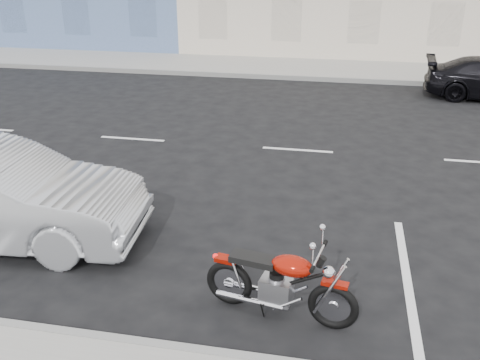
{
  "coord_description": "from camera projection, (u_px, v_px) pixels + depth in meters",
  "views": [
    {
      "loc": [
        -1.07,
        -11.51,
        4.25
      ],
      "look_at": [
        -2.6,
        -3.75,
        0.8
      ],
      "focal_mm": 40.0,
      "sensor_mm": 36.0,
      "label": 1
    }
  ],
  "objects": [
    {
      "name": "motorcycle",
      "position": [
        336.0,
        297.0,
        6.32
      ],
      "size": [
        1.95,
        0.71,
        0.99
      ],
      "rotation": [
        0.0,
        0.0,
        -0.18
      ],
      "color": "black",
      "rests_on": "ground"
    },
    {
      "name": "ground",
      "position": [
        388.0,
        156.0,
        11.86
      ],
      "size": [
        120.0,
        120.0,
        0.0
      ],
      "primitive_type": "plane",
      "color": "black",
      "rests_on": "ground"
    },
    {
      "name": "curb_far",
      "position": [
        232.0,
        75.0,
        19.01
      ],
      "size": [
        80.0,
        0.12,
        0.16
      ],
      "primitive_type": "cube",
      "color": "gray",
      "rests_on": "ground"
    },
    {
      "name": "sidewalk_far",
      "position": [
        242.0,
        66.0,
        20.54
      ],
      "size": [
        80.0,
        3.4,
        0.15
      ],
      "primitive_type": "cube",
      "color": "gray",
      "rests_on": "ground"
    }
  ]
}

